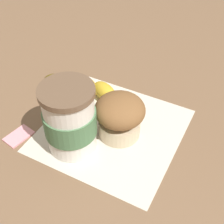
{
  "coord_description": "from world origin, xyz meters",
  "views": [
    {
      "loc": [
        -0.35,
        -0.2,
        0.42
      ],
      "look_at": [
        0.0,
        0.0,
        0.05
      ],
      "focal_mm": 50.0,
      "sensor_mm": 36.0,
      "label": 1
    }
  ],
  "objects_px": {
    "coffee_cup": "(70,119)",
    "muffin": "(120,115)",
    "banana": "(91,90)",
    "sugar_packet": "(18,135)"
  },
  "relations": [
    {
      "from": "banana",
      "to": "sugar_packet",
      "type": "bearing_deg",
      "value": 161.53
    },
    {
      "from": "coffee_cup",
      "to": "banana",
      "type": "height_order",
      "value": "coffee_cup"
    },
    {
      "from": "banana",
      "to": "sugar_packet",
      "type": "height_order",
      "value": "banana"
    },
    {
      "from": "muffin",
      "to": "banana",
      "type": "distance_m",
      "value": 0.12
    },
    {
      "from": "muffin",
      "to": "banana",
      "type": "xyz_separation_m",
      "value": [
        0.06,
        0.1,
        -0.03
      ]
    },
    {
      "from": "coffee_cup",
      "to": "sugar_packet",
      "type": "height_order",
      "value": "coffee_cup"
    },
    {
      "from": "coffee_cup",
      "to": "muffin",
      "type": "bearing_deg",
      "value": -41.96
    },
    {
      "from": "banana",
      "to": "coffee_cup",
      "type": "bearing_deg",
      "value": -161.4
    },
    {
      "from": "coffee_cup",
      "to": "sugar_packet",
      "type": "bearing_deg",
      "value": 109.58
    },
    {
      "from": "coffee_cup",
      "to": "muffin",
      "type": "xyz_separation_m",
      "value": [
        0.06,
        -0.06,
        -0.02
      ]
    }
  ]
}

